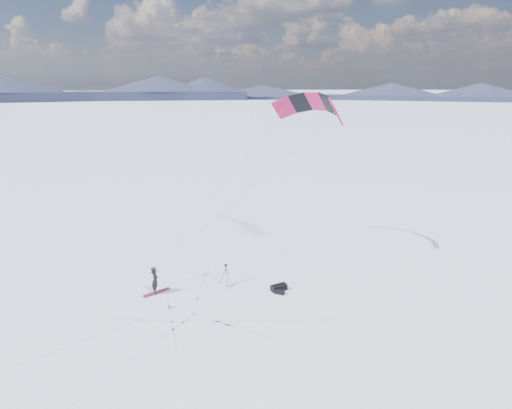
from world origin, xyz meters
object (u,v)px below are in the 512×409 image
tripod (226,271)px  gear_bag_a (279,287)px  snowkiter (156,293)px  gear_bag_b (279,292)px  snowboard (157,292)px

tripod → gear_bag_a: size_ratio=1.37×
snowkiter → gear_bag_b: 7.01m
tripod → gear_bag_a: tripod is taller
snowkiter → tripod: tripod is taller
snowboard → gear_bag_a: 6.98m
snowkiter → gear_bag_b: (6.08, -3.49, 0.12)m
snowboard → tripod: bearing=-25.6°
snowkiter → gear_bag_a: 7.03m
gear_bag_a → tripod: bearing=137.1°
snowboard → snowkiter: bearing=-164.6°
snowkiter → gear_bag_a: snowkiter is taller
tripod → gear_bag_a: bearing=-58.6°
snowkiter → tripod: 4.17m
gear_bag_b → snowkiter: bearing=-157.3°
gear_bag_a → gear_bag_b: gear_bag_a is taller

